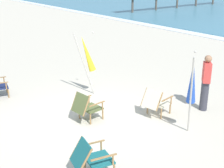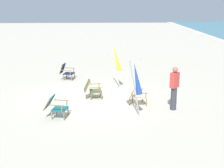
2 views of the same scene
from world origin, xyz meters
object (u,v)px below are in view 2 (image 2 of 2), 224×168
(beach_chair_front_right, at_px, (66,71))
(umbrella_furled_yellow, at_px, (116,59))
(beach_chair_mid_center, at_px, (135,94))
(beach_chair_back_right, at_px, (55,106))
(person_near_chairs, at_px, (174,88))
(umbrella_furled_blue, at_px, (137,79))
(beach_chair_far_center, at_px, (92,88))

(beach_chair_front_right, distance_m, umbrella_furled_yellow, 3.07)
(beach_chair_mid_center, distance_m, beach_chair_front_right, 5.09)
(beach_chair_back_right, bearing_deg, umbrella_furled_yellow, 147.57)
(umbrella_furled_yellow, height_order, person_near_chairs, umbrella_furled_yellow)
(beach_chair_mid_center, distance_m, umbrella_furled_blue, 1.55)
(beach_chair_mid_center, xyz_separation_m, umbrella_furled_yellow, (-2.49, -0.60, 0.91))
(umbrella_furled_blue, height_order, person_near_chairs, umbrella_furled_blue)
(beach_chair_front_right, distance_m, person_near_chairs, 6.43)
(person_near_chairs, bearing_deg, beach_chair_front_right, -136.17)
(beach_chair_back_right, relative_size, beach_chair_mid_center, 1.05)
(umbrella_furled_yellow, distance_m, person_near_chairs, 3.67)
(beach_chair_back_right, distance_m, beach_chair_front_right, 5.23)
(beach_chair_far_center, xyz_separation_m, beach_chair_back_right, (2.06, -1.23, -0.01))
(beach_chair_back_right, xyz_separation_m, umbrella_furled_blue, (0.06, 2.82, 0.94))
(beach_chair_back_right, height_order, beach_chair_front_right, beach_chair_front_right)
(beach_chair_mid_center, bearing_deg, umbrella_furled_yellow, -166.46)
(beach_chair_mid_center, bearing_deg, beach_chair_far_center, -117.42)
(beach_chair_far_center, height_order, umbrella_furled_blue, umbrella_furled_blue)
(umbrella_furled_blue, relative_size, person_near_chairs, 1.27)
(beach_chair_back_right, xyz_separation_m, beach_chair_front_right, (-5.23, -0.15, 0.01))
(beach_chair_far_center, relative_size, umbrella_furled_yellow, 0.39)
(person_near_chairs, bearing_deg, umbrella_furled_yellow, -147.40)
(beach_chair_far_center, bearing_deg, umbrella_furled_blue, 36.87)
(umbrella_furled_yellow, bearing_deg, beach_chair_back_right, -32.43)
(beach_chair_far_center, xyz_separation_m, beach_chair_front_right, (-3.17, -1.38, 0.00))
(beach_chair_mid_center, relative_size, umbrella_furled_blue, 0.40)
(beach_chair_far_center, xyz_separation_m, beach_chair_mid_center, (0.88, 1.70, -0.00))
(beach_chair_back_right, height_order, umbrella_furled_blue, umbrella_furled_blue)
(umbrella_furled_blue, distance_m, person_near_chairs, 1.69)
(beach_chair_back_right, height_order, beach_chair_mid_center, beach_chair_mid_center)
(beach_chair_front_right, height_order, umbrella_furled_blue, umbrella_furled_blue)
(beach_chair_far_center, xyz_separation_m, umbrella_furled_blue, (2.12, 1.59, 0.93))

